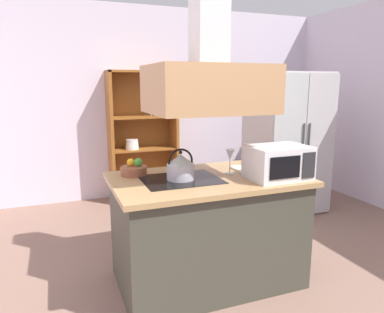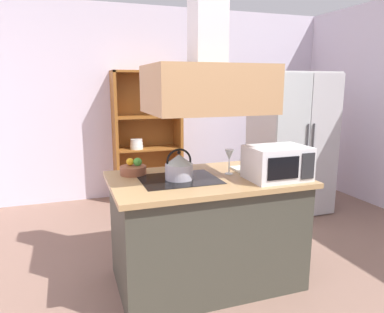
# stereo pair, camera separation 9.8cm
# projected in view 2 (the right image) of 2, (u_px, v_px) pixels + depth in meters

# --- Properties ---
(ground_plane) EXTENTS (7.80, 7.80, 0.00)m
(ground_plane) POSITION_uv_depth(u_px,v_px,m) (215.00, 304.00, 2.72)
(ground_plane) COLOR #836254
(wall_back) EXTENTS (6.00, 0.12, 2.70)m
(wall_back) POSITION_uv_depth(u_px,v_px,m) (136.00, 103.00, 5.23)
(wall_back) COLOR silver
(wall_back) RESTS_ON ground
(kitchen_island) EXTENTS (1.53, 0.93, 0.90)m
(kitchen_island) POSITION_uv_depth(u_px,v_px,m) (206.00, 229.00, 2.98)
(kitchen_island) COLOR #3E3E33
(kitchen_island) RESTS_ON ground
(range_hood) EXTENTS (0.90, 0.70, 1.29)m
(range_hood) POSITION_uv_depth(u_px,v_px,m) (207.00, 73.00, 2.73)
(range_hood) COLOR tan
(refrigerator) EXTENTS (0.90, 0.78, 1.77)m
(refrigerator) POSITION_uv_depth(u_px,v_px,m) (291.00, 143.00, 4.62)
(refrigerator) COLOR #BCBAB9
(refrigerator) RESTS_ON ground
(dish_cabinet) EXTENTS (0.95, 0.40, 1.81)m
(dish_cabinet) POSITION_uv_depth(u_px,v_px,m) (147.00, 143.00, 5.17)
(dish_cabinet) COLOR #945520
(dish_cabinet) RESTS_ON ground
(kettle) EXTENTS (0.22, 0.22, 0.24)m
(kettle) POSITION_uv_depth(u_px,v_px,m) (179.00, 167.00, 2.80)
(kettle) COLOR #B6B2C0
(kettle) RESTS_ON kitchen_island
(cutting_board) EXTENTS (0.34, 0.25, 0.02)m
(cutting_board) POSITION_uv_depth(u_px,v_px,m) (253.00, 169.00, 3.13)
(cutting_board) COLOR white
(cutting_board) RESTS_ON kitchen_island
(microwave) EXTENTS (0.46, 0.35, 0.26)m
(microwave) POSITION_uv_depth(u_px,v_px,m) (277.00, 163.00, 2.80)
(microwave) COLOR silver
(microwave) RESTS_ON kitchen_island
(wine_glass_on_counter) EXTENTS (0.08, 0.08, 0.21)m
(wine_glass_on_counter) POSITION_uv_depth(u_px,v_px,m) (229.00, 156.00, 2.95)
(wine_glass_on_counter) COLOR silver
(wine_glass_on_counter) RESTS_ON kitchen_island
(fruit_bowl) EXTENTS (0.22, 0.22, 0.14)m
(fruit_bowl) POSITION_uv_depth(u_px,v_px,m) (133.00, 169.00, 2.96)
(fruit_bowl) COLOR brown
(fruit_bowl) RESTS_ON kitchen_island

